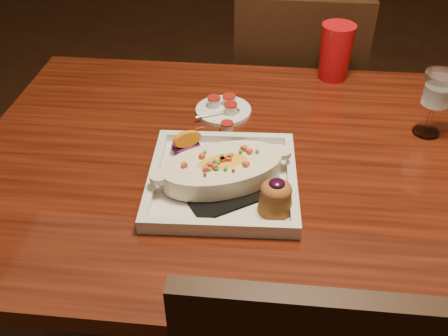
# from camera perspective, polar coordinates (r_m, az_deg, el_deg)

# --- Properties ---
(table) EXTENTS (1.50, 0.90, 0.75)m
(table) POSITION_cam_1_polar(r_m,az_deg,el_deg) (1.18, 8.70, -2.86)
(table) COLOR #62200E
(table) RESTS_ON floor
(chair_far) EXTENTS (0.42, 0.42, 0.93)m
(chair_far) POSITION_cam_1_polar(r_m,az_deg,el_deg) (1.78, 7.88, 6.89)
(chair_far) COLOR black
(chair_far) RESTS_ON floor
(plate) EXTENTS (0.32, 0.32, 0.08)m
(plate) POSITION_cam_1_polar(r_m,az_deg,el_deg) (1.02, 0.20, -0.78)
(plate) COLOR silver
(plate) RESTS_ON table
(goblet) EXTENTS (0.08, 0.08, 0.16)m
(goblet) POSITION_cam_1_polar(r_m,az_deg,el_deg) (1.23, 23.21, 7.90)
(goblet) COLOR silver
(goblet) RESTS_ON table
(saucer) EXTENTS (0.14, 0.14, 0.10)m
(saucer) POSITION_cam_1_polar(r_m,az_deg,el_deg) (1.27, -0.09, 6.80)
(saucer) COLOR silver
(saucer) RESTS_ON table
(creamer_loose) EXTENTS (0.03, 0.03, 0.02)m
(creamer_loose) POSITION_cam_1_polar(r_m,az_deg,el_deg) (1.19, 0.35, 4.75)
(creamer_loose) COLOR silver
(creamer_loose) RESTS_ON table
(red_tumbler) EXTENTS (0.09, 0.09, 0.15)m
(red_tumbler) POSITION_cam_1_polar(r_m,az_deg,el_deg) (1.43, 12.63, 12.82)
(red_tumbler) COLOR red
(red_tumbler) RESTS_ON table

